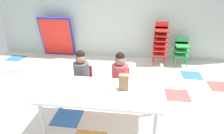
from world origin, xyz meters
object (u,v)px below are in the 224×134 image
at_px(kid_chair_red_stack, 161,41).
at_px(folded_activity_table, 57,37).
at_px(paper_plate_near_edge, 111,91).
at_px(seated_child_near_camera, 82,71).
at_px(seated_child_middle_seat, 120,73).
at_px(donut_powdered_on_plate, 111,90).
at_px(paper_bag_brown, 124,82).
at_px(craft_table, 101,94).
at_px(paper_plate_center_table, 88,92).
at_px(kid_chair_green_stack, 181,49).

bearing_deg(kid_chair_red_stack, folded_activity_table, 175.76).
xyz_separation_m(kid_chair_red_stack, paper_plate_near_edge, (-0.87, -2.52, 0.00)).
distance_m(seated_child_near_camera, seated_child_middle_seat, 0.64).
relative_size(seated_child_near_camera, donut_powdered_on_plate, 8.17).
bearing_deg(kid_chair_red_stack, paper_bag_brown, -106.37).
bearing_deg(folded_activity_table, paper_plate_near_edge, -55.58).
relative_size(seated_child_middle_seat, donut_powdered_on_plate, 8.17).
distance_m(craft_table, paper_plate_center_table, 0.17).
xyz_separation_m(paper_plate_near_edge, paper_plate_center_table, (-0.30, -0.06, 0.00)).
distance_m(seated_child_middle_seat, paper_bag_brown, 0.56).
xyz_separation_m(seated_child_middle_seat, paper_plate_near_edge, (-0.06, -0.62, 0.03)).
distance_m(seated_child_middle_seat, donut_powdered_on_plate, 0.63).
distance_m(paper_plate_near_edge, donut_powdered_on_plate, 0.02).
height_order(seated_child_near_camera, donut_powdered_on_plate, seated_child_near_camera).
height_order(seated_child_near_camera, paper_plate_center_table, seated_child_near_camera).
height_order(seated_child_near_camera, folded_activity_table, folded_activity_table).
xyz_separation_m(kid_chair_green_stack, paper_plate_near_edge, (-1.39, -2.52, 0.19)).
xyz_separation_m(seated_child_middle_seat, paper_bag_brown, (0.10, -0.54, 0.13)).
bearing_deg(seated_child_middle_seat, paper_plate_near_edge, -95.22).
bearing_deg(kid_chair_red_stack, donut_powdered_on_plate, -109.10).
relative_size(seated_child_middle_seat, kid_chair_green_stack, 1.35).
height_order(paper_plate_near_edge, paper_plate_center_table, same).
xyz_separation_m(paper_plate_near_edge, donut_powdered_on_plate, (0.00, 0.00, 0.02)).
height_order(seated_child_middle_seat, paper_plate_center_table, seated_child_middle_seat).
bearing_deg(craft_table, paper_bag_brown, 15.65).
relative_size(seated_child_near_camera, paper_plate_center_table, 5.10).
bearing_deg(kid_chair_green_stack, kid_chair_red_stack, 179.89).
height_order(craft_table, seated_child_middle_seat, seated_child_middle_seat).
bearing_deg(paper_plate_near_edge, donut_powdered_on_plate, 0.00).
distance_m(kid_chair_red_stack, folded_activity_table, 2.75).
bearing_deg(paper_plate_center_table, donut_powdered_on_plate, 10.85).
relative_size(folded_activity_table, paper_plate_center_table, 6.04).
distance_m(folded_activity_table, paper_plate_center_table, 3.19).
bearing_deg(kid_chair_red_stack, seated_child_near_camera, -127.53).
xyz_separation_m(kid_chair_green_stack, paper_bag_brown, (-1.24, -2.43, 0.29)).
bearing_deg(seated_child_middle_seat, seated_child_near_camera, 180.00).
bearing_deg(seated_child_middle_seat, paper_plate_center_table, -117.50).
bearing_deg(paper_bag_brown, donut_powdered_on_plate, -151.01).
relative_size(kid_chair_green_stack, paper_bag_brown, 3.09).
bearing_deg(seated_child_near_camera, seated_child_middle_seat, 0.00).
bearing_deg(seated_child_middle_seat, kid_chair_red_stack, 66.73).
bearing_deg(paper_plate_near_edge, folded_activity_table, 124.42).
bearing_deg(paper_bag_brown, paper_plate_near_edge, -151.01).
relative_size(seated_child_near_camera, kid_chair_red_stack, 0.88).
xyz_separation_m(craft_table, paper_plate_center_table, (-0.15, -0.06, 0.05)).
xyz_separation_m(craft_table, donut_powdered_on_plate, (0.14, -0.00, 0.07)).
relative_size(seated_child_middle_seat, kid_chair_red_stack, 0.88).
height_order(kid_chair_red_stack, paper_plate_center_table, kid_chair_red_stack).
bearing_deg(folded_activity_table, paper_bag_brown, -52.48).
relative_size(craft_table, paper_plate_near_edge, 8.91).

